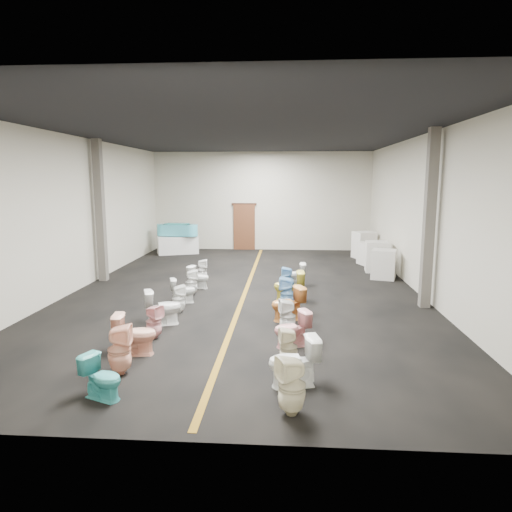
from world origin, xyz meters
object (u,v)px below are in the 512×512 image
Objects in this scene: toilet_left_1 at (120,350)px; toilet_left_2 at (135,334)px; toilet_left_4 at (163,307)px; toilet_right_1 at (294,362)px; toilet_right_0 at (292,386)px; toilet_right_7 at (289,286)px; display_table at (178,245)px; appliance_crate_a at (384,264)px; toilet_left_9 at (202,270)px; bathtub at (177,230)px; toilet_right_8 at (288,280)px; toilet_left_6 at (183,291)px; toilet_right_3 at (292,329)px; toilet_left_3 at (154,322)px; toilet_right_4 at (288,317)px; toilet_right_6 at (288,294)px; toilet_left_5 at (179,299)px; toilet_left_8 at (199,277)px; toilet_left_7 at (191,282)px; toilet_right_9 at (294,275)px; toilet_right_2 at (288,347)px; appliance_crate_d at (364,245)px; toilet_right_5 at (288,304)px; appliance_crate_c at (370,254)px; toilet_left_0 at (102,378)px; appliance_crate_b at (377,257)px.

toilet_left_2 is (-0.03, 0.88, -0.03)m from toilet_left_1.
toilet_left_4 and toilet_right_1 have the same top height.
toilet_right_7 is at bearing 156.38° from toilet_right_0.
appliance_crate_a reaches higher than display_table.
toilet_right_7 is (2.79, -2.24, 0.05)m from toilet_left_9.
toilet_left_1 is (2.06, -12.63, -0.64)m from bathtub.
toilet_right_0 is 1.15× the size of toilet_right_8.
toilet_right_3 is (2.86, -3.04, 0.02)m from toilet_left_6.
toilet_right_4 is at bearing -56.09° from toilet_left_3.
toilet_left_2 is at bearing -32.73° from toilet_right_6.
toilet_left_5 is 2.59m from toilet_left_8.
toilet_right_7 is (2.76, -0.47, 0.05)m from toilet_left_7.
toilet_right_9 reaches higher than toilet_left_3.
appliance_crate_a is at bearing 150.85° from toilet_right_6.
toilet_right_0 is at bearing -108.83° from appliance_crate_a.
toilet_left_3 is at bearing 162.15° from toilet_left_6.
toilet_left_8 is (0.13, 3.54, -0.07)m from toilet_left_4.
toilet_right_1 reaches higher than toilet_right_2.
toilet_left_2 is 4.23m from toilet_right_6.
bathtub is at bearing 175.18° from appliance_crate_d.
toilet_right_1 reaches higher than display_table.
toilet_right_2 is at bearing -163.57° from toilet_left_6.
toilet_right_5 is (-3.17, -4.79, -0.09)m from appliance_crate_a.
bathtub is 8.34m from appliance_crate_c.
appliance_crate_c is at bearing -4.89° from toilet_left_0.
toilet_left_7 is (2.14, -7.24, -0.02)m from display_table.
appliance_crate_a is 8.78m from toilet_right_1.
toilet_right_9 is at bearing 171.93° from toilet_right_8.
toilet_right_5 is 3.45m from toilet_right_9.
toilet_left_4 is at bearing -164.34° from toilet_left_8.
toilet_left_6 is 0.86m from toilet_left_7.
toilet_right_8 reaches higher than toilet_left_6.
toilet_left_9 reaches higher than toilet_left_6.
toilet_right_1 is at bearing -103.49° from toilet_left_1.
bathtub is 6.81m from toilet_left_8.
toilet_left_4 is 1.16× the size of toilet_right_2.
appliance_crate_a is 6.10m from toilet_left_8.
toilet_right_8 is at bearing -15.55° from toilet_right_9.
toilet_right_4 is (2.75, 3.11, 0.04)m from toilet_left_0.
toilet_left_7 is 0.92× the size of toilet_right_5.
toilet_left_3 is at bearing 153.57° from toilet_left_5.
toilet_left_0 is at bearing 175.25° from toilet_left_2.
toilet_right_8 reaches higher than toilet_left_7.
appliance_crate_b is 7.53m from toilet_left_6.
toilet_left_3 is 0.87× the size of toilet_right_1.
appliance_crate_a is 1.44× the size of toilet_left_8.
appliance_crate_c reaches higher than toilet_left_0.
toilet_right_5 is at bearing -120.91° from toilet_left_8.
toilet_left_4 is at bearing -111.38° from toilet_right_4.
toilet_left_8 is 0.78× the size of toilet_right_0.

